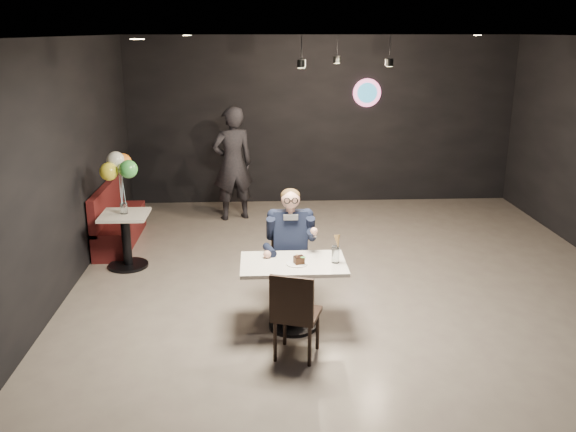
{
  "coord_description": "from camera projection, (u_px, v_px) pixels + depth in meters",
  "views": [
    {
      "loc": [
        -1.19,
        -6.5,
        3.07
      ],
      "look_at": [
        -0.85,
        0.03,
        1.07
      ],
      "focal_mm": 38.0,
      "sensor_mm": 36.0,
      "label": 1
    }
  ],
  "objects": [
    {
      "name": "booth_bench",
      "position": [
        119.0,
        214.0,
        9.07
      ],
      "size": [
        0.45,
        1.78,
        0.89
      ],
      "primitive_type": "cube",
      "color": "#4D1015",
      "rests_on": "floor"
    },
    {
      "name": "chair_near",
      "position": [
        297.0,
        312.0,
        5.88
      ],
      "size": [
        0.54,
        0.57,
        0.92
      ],
      "primitive_type": "cube",
      "rotation": [
        0.0,
        0.0,
        -0.32
      ],
      "color": "black",
      "rests_on": "floor"
    },
    {
      "name": "cake_slice",
      "position": [
        299.0,
        260.0,
        6.28
      ],
      "size": [
        0.12,
        0.11,
        0.07
      ],
      "primitive_type": "cube",
      "rotation": [
        0.0,
        0.0,
        0.35
      ],
      "color": "black",
      "rests_on": "dessert_plate"
    },
    {
      "name": "floor",
      "position": [
        360.0,
        303.0,
        7.16
      ],
      "size": [
        9.0,
        9.0,
        0.0
      ],
      "primitive_type": "plane",
      "color": "gray",
      "rests_on": "ground"
    },
    {
      "name": "balloon_bunch",
      "position": [
        121.0,
        176.0,
        7.89
      ],
      "size": [
        0.43,
        0.43,
        0.71
      ],
      "primitive_type": "cube",
      "color": "yellow",
      "rests_on": "balloon_vase"
    },
    {
      "name": "wafer_cone",
      "position": [
        338.0,
        241.0,
        6.24
      ],
      "size": [
        0.08,
        0.08,
        0.14
      ],
      "primitive_type": "cone",
      "rotation": [
        0.0,
        0.0,
        0.26
      ],
      "color": "tan",
      "rests_on": "sundae_glass"
    },
    {
      "name": "seated_man",
      "position": [
        290.0,
        247.0,
        6.89
      ],
      "size": [
        0.6,
        0.8,
        1.44
      ],
      "primitive_type": "cube",
      "color": "black",
      "rests_on": "floor"
    },
    {
      "name": "passerby",
      "position": [
        233.0,
        164.0,
        10.11
      ],
      "size": [
        0.8,
        0.65,
        1.9
      ],
      "primitive_type": "imported",
      "rotation": [
        0.0,
        0.0,
        3.47
      ],
      "color": "black",
      "rests_on": "floor"
    },
    {
      "name": "dessert_plate",
      "position": [
        297.0,
        264.0,
        6.3
      ],
      "size": [
        0.22,
        0.22,
        0.01
      ],
      "primitive_type": "cylinder",
      "color": "white",
      "rests_on": "main_table"
    },
    {
      "name": "pendant_lights",
      "position": [
        343.0,
        45.0,
        8.23
      ],
      "size": [
        1.4,
        1.2,
        0.36
      ],
      "primitive_type": "cube",
      "color": "black",
      "rests_on": "floor"
    },
    {
      "name": "sundae_glass",
      "position": [
        336.0,
        255.0,
        6.32
      ],
      "size": [
        0.08,
        0.08,
        0.18
      ],
      "primitive_type": "cylinder",
      "color": "silver",
      "rests_on": "main_table"
    },
    {
      "name": "mint_leaf",
      "position": [
        303.0,
        257.0,
        6.24
      ],
      "size": [
        0.06,
        0.04,
        0.01
      ],
      "primitive_type": "ellipsoid",
      "color": "green",
      "rests_on": "cake_slice"
    },
    {
      "name": "chair_far",
      "position": [
        290.0,
        268.0,
        6.97
      ],
      "size": [
        0.42,
        0.46,
        0.92
      ],
      "primitive_type": "cube",
      "color": "black",
      "rests_on": "floor"
    },
    {
      "name": "balloon_vase",
      "position": [
        124.0,
        208.0,
        8.02
      ],
      "size": [
        0.1,
        0.1,
        0.14
      ],
      "primitive_type": "cylinder",
      "color": "silver",
      "rests_on": "side_table"
    },
    {
      "name": "side_table",
      "position": [
        126.0,
        240.0,
        8.15
      ],
      "size": [
        0.61,
        0.61,
        0.76
      ],
      "primitive_type": "cube",
      "color": "silver",
      "rests_on": "floor"
    },
    {
      "name": "main_table",
      "position": [
        293.0,
        295.0,
        6.47
      ],
      "size": [
        1.1,
        0.7,
        0.75
      ],
      "primitive_type": "cube",
      "color": "silver",
      "rests_on": "floor"
    },
    {
      "name": "wall_sign",
      "position": [
        367.0,
        93.0,
        10.89
      ],
      "size": [
        0.5,
        0.06,
        0.5
      ],
      "primitive_type": null,
      "color": "pink",
      "rests_on": "floor"
    }
  ]
}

